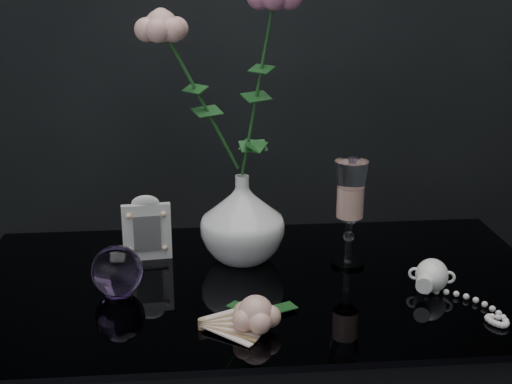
{
  "coord_description": "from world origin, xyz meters",
  "views": [
    {
      "loc": [
        -0.12,
        -1.13,
        1.31
      ],
      "look_at": [
        -0.01,
        0.08,
        0.92
      ],
      "focal_mm": 50.0,
      "sensor_mm": 36.0,
      "label": 1
    }
  ],
  "objects_px": {
    "pearl_jar": "(432,274)",
    "wine_glass": "(350,214)",
    "loose_rose": "(256,313)",
    "paperweight": "(117,271)",
    "vase": "(242,218)",
    "picture_frame": "(147,227)"
  },
  "relations": [
    {
      "from": "pearl_jar",
      "to": "wine_glass",
      "type": "bearing_deg",
      "value": 156.12
    },
    {
      "from": "wine_glass",
      "to": "picture_frame",
      "type": "relative_size",
      "value": 1.57
    },
    {
      "from": "vase",
      "to": "pearl_jar",
      "type": "bearing_deg",
      "value": -27.26
    },
    {
      "from": "loose_rose",
      "to": "vase",
      "type": "bearing_deg",
      "value": 96.39
    },
    {
      "from": "vase",
      "to": "paperweight",
      "type": "xyz_separation_m",
      "value": [
        -0.23,
        -0.14,
        -0.04
      ]
    },
    {
      "from": "wine_glass",
      "to": "paperweight",
      "type": "xyz_separation_m",
      "value": [
        -0.43,
        -0.09,
        -0.06
      ]
    },
    {
      "from": "vase",
      "to": "wine_glass",
      "type": "height_order",
      "value": "wine_glass"
    },
    {
      "from": "picture_frame",
      "to": "paperweight",
      "type": "xyz_separation_m",
      "value": [
        -0.04,
        -0.16,
        -0.02
      ]
    },
    {
      "from": "paperweight",
      "to": "pearl_jar",
      "type": "bearing_deg",
      "value": -3.2
    },
    {
      "from": "pearl_jar",
      "to": "picture_frame",
      "type": "bearing_deg",
      "value": -179.36
    },
    {
      "from": "loose_rose",
      "to": "paperweight",
      "type": "bearing_deg",
      "value": 153.21
    },
    {
      "from": "wine_glass",
      "to": "vase",
      "type": "bearing_deg",
      "value": 167.48
    },
    {
      "from": "paperweight",
      "to": "pearl_jar",
      "type": "relative_size",
      "value": 0.43
    },
    {
      "from": "vase",
      "to": "wine_glass",
      "type": "xyz_separation_m",
      "value": [
        0.2,
        -0.04,
        0.02
      ]
    },
    {
      "from": "wine_glass",
      "to": "paperweight",
      "type": "bearing_deg",
      "value": -167.92
    },
    {
      "from": "wine_glass",
      "to": "pearl_jar",
      "type": "distance_m",
      "value": 0.19
    },
    {
      "from": "paperweight",
      "to": "loose_rose",
      "type": "bearing_deg",
      "value": -33.2
    },
    {
      "from": "wine_glass",
      "to": "paperweight",
      "type": "height_order",
      "value": "wine_glass"
    },
    {
      "from": "paperweight",
      "to": "loose_rose",
      "type": "xyz_separation_m",
      "value": [
        0.23,
        -0.15,
        -0.02
      ]
    },
    {
      "from": "picture_frame",
      "to": "loose_rose",
      "type": "relative_size",
      "value": 0.77
    },
    {
      "from": "picture_frame",
      "to": "paperweight",
      "type": "relative_size",
      "value": 1.46
    },
    {
      "from": "vase",
      "to": "paperweight",
      "type": "relative_size",
      "value": 1.9
    }
  ]
}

